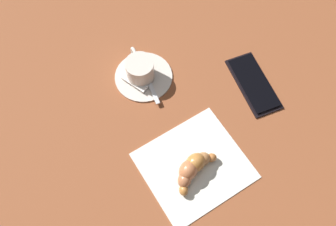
# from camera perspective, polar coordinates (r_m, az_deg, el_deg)

# --- Properties ---
(ground_plane) EXTENTS (1.80, 1.80, 0.00)m
(ground_plane) POSITION_cam_1_polar(r_m,az_deg,el_deg) (0.79, -0.64, -0.38)
(ground_plane) COLOR brown
(saucer) EXTENTS (0.13, 0.13, 0.01)m
(saucer) POSITION_cam_1_polar(r_m,az_deg,el_deg) (0.84, -3.79, 5.68)
(saucer) COLOR beige
(saucer) RESTS_ON ground
(espresso_cup) EXTENTS (0.09, 0.06, 0.05)m
(espresso_cup) POSITION_cam_1_polar(r_m,az_deg,el_deg) (0.81, -4.11, 6.93)
(espresso_cup) COLOR beige
(espresso_cup) RESTS_ON saucer
(teaspoon) EXTENTS (0.12, 0.03, 0.01)m
(teaspoon) POSITION_cam_1_polar(r_m,az_deg,el_deg) (0.83, -3.48, 6.12)
(teaspoon) COLOR silver
(teaspoon) RESTS_ON saucer
(sugar_packet) EXTENTS (0.06, 0.04, 0.01)m
(sugar_packet) POSITION_cam_1_polar(r_m,az_deg,el_deg) (0.82, -5.11, 4.70)
(sugar_packet) COLOR white
(sugar_packet) RESTS_ON saucer
(napkin) EXTENTS (0.19, 0.21, 0.00)m
(napkin) POSITION_cam_1_polar(r_m,az_deg,el_deg) (0.75, 4.23, -7.97)
(napkin) COLOR silver
(napkin) RESTS_ON ground
(croissant) EXTENTS (0.07, 0.11, 0.04)m
(croissant) POSITION_cam_1_polar(r_m,az_deg,el_deg) (0.73, 3.80, -8.45)
(croissant) COLOR #BD723A
(croissant) RESTS_ON napkin
(cell_phone) EXTENTS (0.16, 0.09, 0.01)m
(cell_phone) POSITION_cam_1_polar(r_m,az_deg,el_deg) (0.85, 13.05, 4.47)
(cell_phone) COLOR black
(cell_phone) RESTS_ON ground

